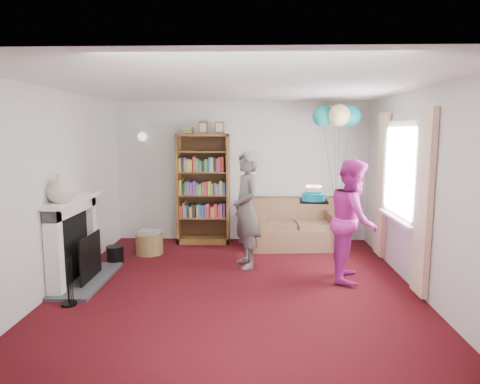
{
  "coord_description": "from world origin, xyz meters",
  "views": [
    {
      "loc": [
        0.21,
        -5.19,
        1.99
      ],
      "look_at": [
        0.03,
        0.6,
        1.15
      ],
      "focal_mm": 32.0,
      "sensor_mm": 36.0,
      "label": 1
    }
  ],
  "objects_px": {
    "sofa": "(295,228)",
    "person_magenta": "(353,220)",
    "person_striped": "(246,210)",
    "birthday_cake": "(314,197)",
    "bookcase": "(204,190)"
  },
  "relations": [
    {
      "from": "sofa",
      "to": "person_magenta",
      "type": "relative_size",
      "value": 0.96
    },
    {
      "from": "sofa",
      "to": "person_striped",
      "type": "xyz_separation_m",
      "value": [
        -0.83,
        -1.14,
        0.53
      ]
    },
    {
      "from": "person_magenta",
      "to": "birthday_cake",
      "type": "height_order",
      "value": "person_magenta"
    },
    {
      "from": "bookcase",
      "to": "person_striped",
      "type": "relative_size",
      "value": 1.27
    },
    {
      "from": "bookcase",
      "to": "birthday_cake",
      "type": "relative_size",
      "value": 5.6
    },
    {
      "from": "bookcase",
      "to": "sofa",
      "type": "relative_size",
      "value": 1.38
    },
    {
      "from": "bookcase",
      "to": "person_magenta",
      "type": "height_order",
      "value": "bookcase"
    },
    {
      "from": "sofa",
      "to": "person_magenta",
      "type": "xyz_separation_m",
      "value": [
        0.6,
        -1.65,
        0.5
      ]
    },
    {
      "from": "person_striped",
      "to": "bookcase",
      "type": "bearing_deg",
      "value": -169.73
    },
    {
      "from": "person_striped",
      "to": "person_magenta",
      "type": "relative_size",
      "value": 1.04
    },
    {
      "from": "sofa",
      "to": "birthday_cake",
      "type": "distance_m",
      "value": 1.63
    },
    {
      "from": "sofa",
      "to": "birthday_cake",
      "type": "relative_size",
      "value": 4.05
    },
    {
      "from": "person_magenta",
      "to": "birthday_cake",
      "type": "bearing_deg",
      "value": 80.02
    },
    {
      "from": "sofa",
      "to": "person_magenta",
      "type": "distance_m",
      "value": 1.83
    },
    {
      "from": "bookcase",
      "to": "person_magenta",
      "type": "bearing_deg",
      "value": -40.47
    }
  ]
}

